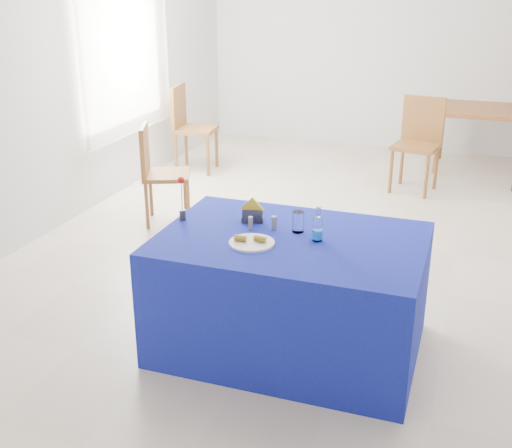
{
  "coord_description": "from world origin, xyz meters",
  "views": [
    {
      "loc": [
        1.15,
        -5.3,
        2.25
      ],
      "look_at": [
        0.03,
        -2.09,
        0.92
      ],
      "focal_mm": 45.0,
      "sensor_mm": 36.0,
      "label": 1
    }
  ],
  "objects_px": {
    "blue_table": "(290,293)",
    "water_bottle": "(318,229)",
    "oak_table": "(494,115)",
    "chair_bg_left": "(419,137)",
    "chair_win_a": "(157,167)",
    "chair_win_b": "(188,122)",
    "plate": "(252,243)"
  },
  "relations": [
    {
      "from": "water_bottle",
      "to": "oak_table",
      "type": "xyz_separation_m",
      "value": [
        1.01,
        4.64,
        -0.15
      ]
    },
    {
      "from": "plate",
      "to": "oak_table",
      "type": "height_order",
      "value": "plate"
    },
    {
      "from": "water_bottle",
      "to": "chair_win_b",
      "type": "distance_m",
      "value": 4.22
    },
    {
      "from": "oak_table",
      "to": "blue_table",
      "type": "bearing_deg",
      "value": -104.06
    },
    {
      "from": "plate",
      "to": "water_bottle",
      "type": "height_order",
      "value": "water_bottle"
    },
    {
      "from": "plate",
      "to": "water_bottle",
      "type": "relative_size",
      "value": 1.26
    },
    {
      "from": "plate",
      "to": "chair_win_b",
      "type": "height_order",
      "value": "chair_win_b"
    },
    {
      "from": "blue_table",
      "to": "chair_win_b",
      "type": "xyz_separation_m",
      "value": [
        -2.29,
        3.44,
        0.21
      ]
    },
    {
      "from": "oak_table",
      "to": "chair_bg_left",
      "type": "xyz_separation_m",
      "value": [
        -0.76,
        -1.05,
        -0.09
      ]
    },
    {
      "from": "water_bottle",
      "to": "oak_table",
      "type": "distance_m",
      "value": 4.75
    },
    {
      "from": "chair_win_a",
      "to": "water_bottle",
      "type": "bearing_deg",
      "value": -153.29
    },
    {
      "from": "chair_win_a",
      "to": "blue_table",
      "type": "bearing_deg",
      "value": -155.81
    },
    {
      "from": "chair_bg_left",
      "to": "chair_win_b",
      "type": "bearing_deg",
      "value": -166.66
    },
    {
      "from": "oak_table",
      "to": "chair_bg_left",
      "type": "height_order",
      "value": "chair_bg_left"
    },
    {
      "from": "water_bottle",
      "to": "chair_win_b",
      "type": "height_order",
      "value": "chair_win_b"
    },
    {
      "from": "plate",
      "to": "oak_table",
      "type": "xyz_separation_m",
      "value": [
        1.36,
        4.82,
        -0.09
      ]
    },
    {
      "from": "chair_bg_left",
      "to": "chair_win_b",
      "type": "relative_size",
      "value": 0.99
    },
    {
      "from": "blue_table",
      "to": "water_bottle",
      "type": "xyz_separation_m",
      "value": [
        0.16,
        0.01,
        0.45
      ]
    },
    {
      "from": "water_bottle",
      "to": "chair_win_b",
      "type": "bearing_deg",
      "value": 125.45
    },
    {
      "from": "oak_table",
      "to": "chair_bg_left",
      "type": "bearing_deg",
      "value": -126.05
    },
    {
      "from": "blue_table",
      "to": "plate",
      "type": "bearing_deg",
      "value": -137.99
    },
    {
      "from": "water_bottle",
      "to": "chair_bg_left",
      "type": "bearing_deg",
      "value": 86.11
    },
    {
      "from": "oak_table",
      "to": "chair_win_b",
      "type": "xyz_separation_m",
      "value": [
        -3.45,
        -1.2,
        -0.08
      ]
    },
    {
      "from": "water_bottle",
      "to": "oak_table",
      "type": "bearing_deg",
      "value": 77.77
    },
    {
      "from": "chair_bg_left",
      "to": "blue_table",
      "type": "bearing_deg",
      "value": -86.39
    },
    {
      "from": "chair_win_a",
      "to": "chair_bg_left",
      "type": "bearing_deg",
      "value": -72.2
    },
    {
      "from": "water_bottle",
      "to": "oak_table",
      "type": "height_order",
      "value": "water_bottle"
    },
    {
      "from": "chair_bg_left",
      "to": "chair_win_a",
      "type": "height_order",
      "value": "chair_bg_left"
    },
    {
      "from": "chair_win_b",
      "to": "oak_table",
      "type": "bearing_deg",
      "value": -78.09
    },
    {
      "from": "water_bottle",
      "to": "oak_table",
      "type": "relative_size",
      "value": 0.15
    },
    {
      "from": "chair_bg_left",
      "to": "chair_win_a",
      "type": "xyz_separation_m",
      "value": [
        -2.22,
        -1.86,
        -0.04
      ]
    },
    {
      "from": "chair_bg_left",
      "to": "chair_win_b",
      "type": "xyz_separation_m",
      "value": [
        -2.69,
        -0.16,
        0.01
      ]
    }
  ]
}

